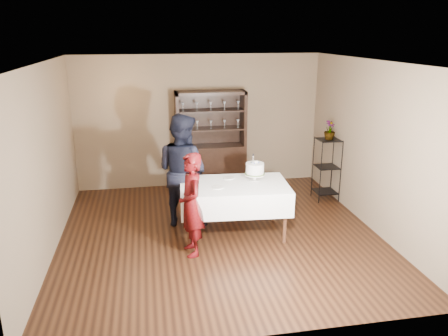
{
  "coord_description": "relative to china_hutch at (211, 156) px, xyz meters",
  "views": [
    {
      "loc": [
        -1.06,
        -6.28,
        3.11
      ],
      "look_at": [
        0.09,
        0.1,
        1.08
      ],
      "focal_mm": 35.0,
      "sensor_mm": 36.0,
      "label": 1
    }
  ],
  "objects": [
    {
      "name": "china_hutch",
      "position": [
        0.0,
        0.0,
        0.0
      ],
      "size": [
        1.4,
        0.48,
        2.0
      ],
      "color": "black",
      "rests_on": "floor"
    },
    {
      "name": "wall_left",
      "position": [
        -2.7,
        -2.25,
        0.69
      ],
      "size": [
        0.02,
        5.0,
        2.7
      ],
      "primitive_type": "cube",
      "color": "#716048",
      "rests_on": "floor"
    },
    {
      "name": "plate_near",
      "position": [
        -0.25,
        -2.36,
        0.18
      ],
      "size": [
        0.24,
        0.24,
        0.01
      ],
      "primitive_type": "cylinder",
      "rotation": [
        0.0,
        0.0,
        0.43
      ],
      "color": "white",
      "rests_on": "cake_table"
    },
    {
      "name": "back_wall",
      "position": [
        -0.2,
        0.25,
        0.69
      ],
      "size": [
        5.0,
        0.02,
        2.7
      ],
      "primitive_type": "cube",
      "color": "#716048",
      "rests_on": "floor"
    },
    {
      "name": "floor",
      "position": [
        -0.2,
        -2.25,
        -0.66
      ],
      "size": [
        5.0,
        5.0,
        0.0
      ],
      "primitive_type": "plane",
      "color": "black",
      "rests_on": "ground"
    },
    {
      "name": "potted_plant",
      "position": [
        2.08,
        -1.06,
        0.7
      ],
      "size": [
        0.28,
        0.28,
        0.36
      ],
      "primitive_type": "imported",
      "rotation": [
        0.0,
        0.0,
        0.56
      ],
      "color": "#4A6831",
      "rests_on": "plant_etagere"
    },
    {
      "name": "cake",
      "position": [
        0.39,
        -2.12,
        0.36
      ],
      "size": [
        0.37,
        0.37,
        0.45
      ],
      "rotation": [
        0.0,
        0.0,
        -0.35
      ],
      "color": "white",
      "rests_on": "cake_table"
    },
    {
      "name": "cake_table",
      "position": [
        0.03,
        -2.24,
        -0.02
      ],
      "size": [
        1.75,
        1.15,
        0.84
      ],
      "rotation": [
        0.0,
        0.0,
        -0.08
      ],
      "color": "white",
      "rests_on": "floor"
    },
    {
      "name": "woman",
      "position": [
        -0.7,
        -2.77,
        0.1
      ],
      "size": [
        0.45,
        0.6,
        1.52
      ],
      "primitive_type": "imported",
      "rotation": [
        0.0,
        0.0,
        -1.41
      ],
      "color": "#35040D",
      "rests_on": "floor"
    },
    {
      "name": "plate_far",
      "position": [
        -0.0,
        -1.95,
        0.18
      ],
      "size": [
        0.22,
        0.22,
        0.01
      ],
      "primitive_type": "cylinder",
      "rotation": [
        0.0,
        0.0,
        -0.24
      ],
      "color": "white",
      "rests_on": "cake_table"
    },
    {
      "name": "ceiling",
      "position": [
        -0.2,
        -2.25,
        2.04
      ],
      "size": [
        5.0,
        5.0,
        0.0
      ],
      "primitive_type": "plane",
      "rotation": [
        3.14,
        0.0,
        0.0
      ],
      "color": "white",
      "rests_on": "back_wall"
    },
    {
      "name": "man",
      "position": [
        -0.73,
        -1.72,
        0.28
      ],
      "size": [
        1.15,
        1.15,
        1.89
      ],
      "primitive_type": "imported",
      "rotation": [
        0.0,
        0.0,
        2.35
      ],
      "color": "black",
      "rests_on": "floor"
    },
    {
      "name": "wall_right",
      "position": [
        2.3,
        -2.25,
        0.69
      ],
      "size": [
        0.02,
        5.0,
        2.7
      ],
      "primitive_type": "cube",
      "color": "#716048",
      "rests_on": "floor"
    },
    {
      "name": "plant_etagere",
      "position": [
        2.08,
        -1.05,
        -0.01
      ],
      "size": [
        0.42,
        0.42,
        1.2
      ],
      "color": "black",
      "rests_on": "floor"
    }
  ]
}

